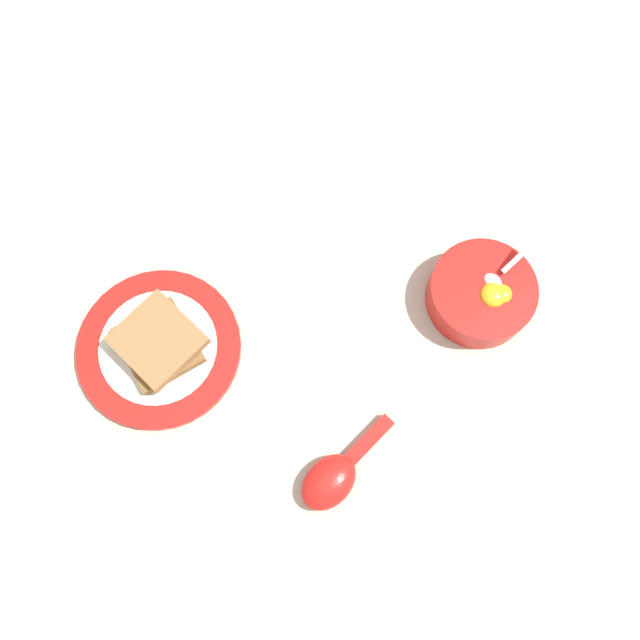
{
  "coord_description": "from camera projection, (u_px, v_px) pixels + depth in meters",
  "views": [
    {
      "loc": [
        -0.15,
        0.23,
        0.83
      ],
      "look_at": [
        0.01,
        0.05,
        0.02
      ],
      "focal_mm": 35.0,
      "sensor_mm": 36.0,
      "label": 1
    }
  ],
  "objects": [
    {
      "name": "soup_spoon",
      "position": [
        334.0,
        477.0,
        0.79
      ],
      "size": [
        0.06,
        0.16,
        0.04
      ],
      "color": "red",
      "rests_on": "ground_plane"
    },
    {
      "name": "egg_bowl",
      "position": [
        481.0,
        293.0,
        0.85
      ],
      "size": [
        0.14,
        0.15,
        0.08
      ],
      "color": "red",
      "rests_on": "ground_plane"
    },
    {
      "name": "toast_sandwich",
      "position": [
        158.0,
        343.0,
        0.83
      ],
      "size": [
        0.12,
        0.12,
        0.03
      ],
      "color": "brown",
      "rests_on": "toast_plate"
    },
    {
      "name": "toast_plate",
      "position": [
        159.0,
        348.0,
        0.85
      ],
      "size": [
        0.22,
        0.22,
        0.01
      ],
      "color": "red",
      "rests_on": "ground_plane"
    },
    {
      "name": "ground_plane",
      "position": [
        347.0,
        305.0,
        0.87
      ],
      "size": [
        3.0,
        3.0,
        0.0
      ],
      "primitive_type": "plane",
      "color": "beige"
    }
  ]
}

